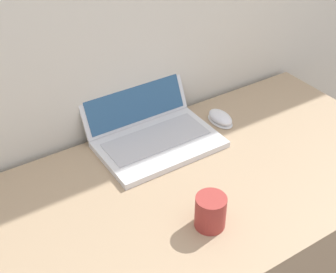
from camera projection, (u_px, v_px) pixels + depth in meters
The scene contains 4 objects.
desk at pixel (192, 267), 1.58m from camera, with size 1.40×0.69×0.76m.
laptop at pixel (150, 128), 1.50m from camera, with size 0.38×0.33×0.21m.
drink_cup at pixel (210, 211), 1.19m from camera, with size 0.08×0.08×0.09m.
computer_mouse at pixel (220, 118), 1.60m from camera, with size 0.07×0.11×0.04m.
Camera 1 is at (-0.62, -0.46, 1.67)m, focal length 50.00 mm.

